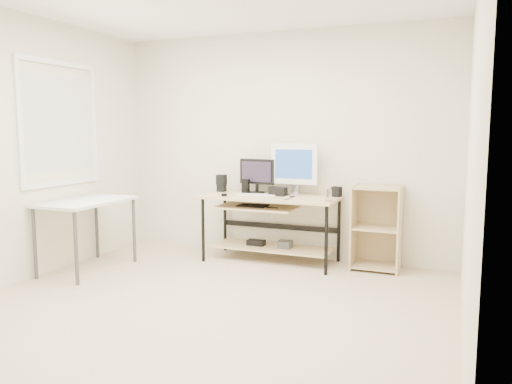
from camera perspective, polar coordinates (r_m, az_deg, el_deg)
The scene contains 16 objects.
room at distance 4.12m, azimuth -7.96°, elevation 4.73°, with size 4.01×4.01×2.62m.
desk at distance 5.61m, azimuth 1.49°, elevation -2.57°, with size 1.50×0.65×0.75m.
side_table at distance 5.53m, azimuth -18.84°, elevation -1.71°, with size 0.60×1.00×0.75m.
shelf_unit at distance 5.49m, azimuth 13.67°, elevation -3.91°, with size 0.50×0.40×0.90m.
black_monitor at distance 5.79m, azimuth 0.11°, elevation 2.11°, with size 0.44×0.18×0.40m.
white_imac at distance 5.64m, azimuth 4.39°, elevation 3.04°, with size 0.54×0.17×0.58m.
keyboard at distance 5.63m, azimuth 0.10°, elevation -0.30°, with size 0.42×0.12×0.01m, color white.
mouse at distance 5.31m, azimuth 3.55°, elevation -0.64°, with size 0.06×0.10×0.04m, color #A8A8AD.
center_speaker at distance 5.58m, azimuth 2.52°, elevation 0.07°, with size 0.20×0.09×0.10m, color black.
speaker_left at distance 5.97m, azimuth -3.96°, elevation 1.07°, with size 0.10×0.10×0.20m.
speaker_right at distance 5.57m, azimuth 9.20°, elevation 0.03°, with size 0.09×0.09×0.11m, color black.
audio_controller at distance 5.78m, azimuth -1.19°, elevation 0.66°, with size 0.08×0.05×0.17m, color black.
volume_puck at distance 5.56m, azimuth -3.66°, elevation -0.34°, with size 0.07×0.07×0.03m, color black.
smartphone at distance 5.47m, azimuth 3.87°, elevation -0.56°, with size 0.06×0.12×0.01m, color black.
coaster at distance 5.20m, azimuth 8.30°, elevation -1.04°, with size 0.08×0.08×0.01m, color #A6794B.
drinking_glass at distance 5.19m, azimuth 8.31°, elevation -0.34°, with size 0.06×0.06×0.12m, color white.
Camera 1 is at (1.93, -3.52, 1.49)m, focal length 35.00 mm.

